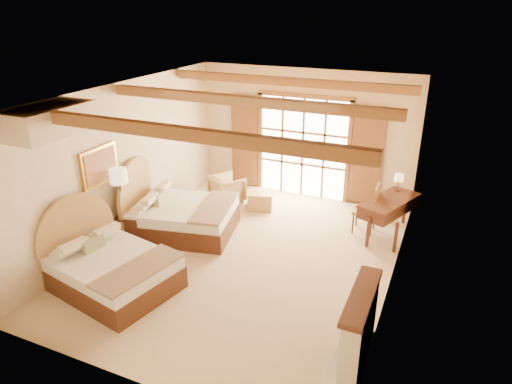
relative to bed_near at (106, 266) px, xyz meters
The scene contains 19 objects.
floor 2.64m from the bed_near, 46.39° to the left, with size 7.00×7.00×0.00m, color #C8B288.
wall_back 5.80m from the bed_near, 71.55° to the left, with size 5.50×5.50×0.00m, color beige.
wall_left 2.43m from the bed_near, 116.80° to the left, with size 7.00×7.00×0.00m, color beige.
wall_right 5.07m from the bed_near, 22.53° to the left, with size 7.00×7.00×0.00m, color beige.
ceiling 3.82m from the bed_near, 46.39° to the left, with size 7.00×7.00×0.00m, color #B36E3A.
ceiling_beams 3.73m from the bed_near, 46.39° to the left, with size 5.39×4.60×0.18m, color brown, non-canonical shape.
french_doors 5.68m from the bed_near, 71.36° to the left, with size 3.95×0.08×2.60m.
fireplace 4.40m from the bed_near, ahead, with size 0.46×1.40×1.16m.
painting 1.98m from the bed_near, 128.57° to the left, with size 0.06×0.95×0.75m.
canopy_valance 2.62m from the bed_near, 169.33° to the right, with size 0.70×1.40×0.45m, color beige.
bed_near is the anchor object (origin of this frame).
bed_far 2.29m from the bed_near, 90.88° to the left, with size 2.46×2.03×1.42m.
nightstand 1.69m from the bed_near, 113.24° to the left, with size 0.49×0.49×0.59m, color #492517.
floor_lamp 1.84m from the bed_near, 116.99° to the left, with size 0.35×0.35×1.64m.
armchair 4.14m from the bed_near, 86.54° to the left, with size 0.73×0.75×0.68m, color tan.
ottoman 4.29m from the bed_near, 74.31° to the left, with size 0.57×0.57×0.42m, color #B18B48.
desk 5.76m from the bed_near, 43.38° to the left, with size 1.17×1.66×0.82m.
desk_chair 5.40m from the bed_near, 46.35° to the left, with size 0.50×0.50×1.09m.
desk_lamp 6.23m from the bed_near, 46.48° to the left, with size 0.19×0.19×0.39m.
Camera 1 is at (3.33, -7.07, 4.67)m, focal length 32.00 mm.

